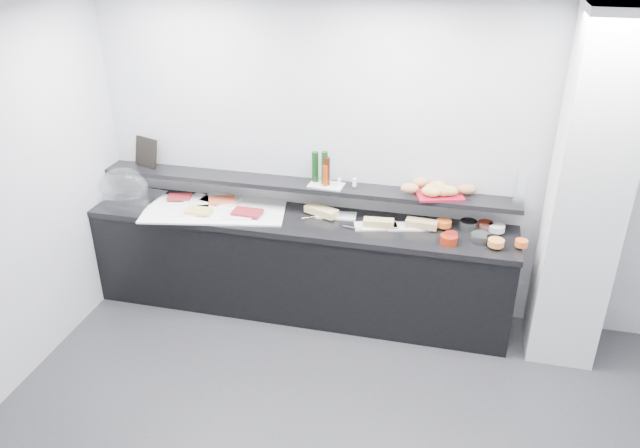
% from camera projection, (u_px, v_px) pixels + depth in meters
% --- Properties ---
extents(back_wall, '(5.00, 0.02, 2.70)m').
position_uv_depth(back_wall, '(388.00, 163.00, 5.15)').
color(back_wall, '#B1B3B9').
rests_on(back_wall, ground).
extents(ceiling, '(5.00, 5.00, 0.00)m').
position_uv_depth(ceiling, '(341.00, 40.00, 2.81)').
color(ceiling, white).
rests_on(ceiling, back_wall).
extents(column, '(0.50, 0.50, 2.70)m').
position_uv_depth(column, '(587.00, 198.00, 4.53)').
color(column, silver).
rests_on(column, ground).
extents(buffet_cabinet, '(3.60, 0.60, 0.85)m').
position_uv_depth(buffet_cabinet, '(299.00, 267.00, 5.45)').
color(buffet_cabinet, black).
rests_on(buffet_cabinet, ground).
extents(counter_top, '(3.62, 0.62, 0.05)m').
position_uv_depth(counter_top, '(298.00, 221.00, 5.25)').
color(counter_top, black).
rests_on(counter_top, buffet_cabinet).
extents(wall_shelf, '(3.60, 0.25, 0.04)m').
position_uv_depth(wall_shelf, '(303.00, 185.00, 5.29)').
color(wall_shelf, black).
rests_on(wall_shelf, back_wall).
extents(cloche_base, '(0.54, 0.39, 0.04)m').
position_uv_depth(cloche_base, '(133.00, 197.00, 5.59)').
color(cloche_base, silver).
rests_on(cloche_base, counter_top).
extents(cloche_dome, '(0.49, 0.39, 0.34)m').
position_uv_depth(cloche_dome, '(124.00, 186.00, 5.53)').
color(cloche_dome, white).
rests_on(cloche_dome, cloche_base).
extents(linen_runner, '(1.29, 0.79, 0.01)m').
position_uv_depth(linen_runner, '(215.00, 210.00, 5.37)').
color(linen_runner, white).
rests_on(linen_runner, counter_top).
extents(platter_meat_a, '(0.36, 0.31, 0.01)m').
position_uv_depth(platter_meat_a, '(201.00, 201.00, 5.50)').
color(platter_meat_a, white).
rests_on(platter_meat_a, linen_runner).
extents(food_meat_a, '(0.23, 0.17, 0.02)m').
position_uv_depth(food_meat_a, '(179.00, 197.00, 5.53)').
color(food_meat_a, maroon).
rests_on(food_meat_a, platter_meat_a).
extents(platter_salmon, '(0.36, 0.28, 0.01)m').
position_uv_depth(platter_salmon, '(220.00, 200.00, 5.53)').
color(platter_salmon, white).
rests_on(platter_salmon, linen_runner).
extents(food_salmon, '(0.27, 0.23, 0.02)m').
position_uv_depth(food_salmon, '(222.00, 200.00, 5.48)').
color(food_salmon, '#D4502B').
rests_on(food_salmon, platter_salmon).
extents(platter_cheese, '(0.35, 0.29, 0.01)m').
position_uv_depth(platter_cheese, '(191.00, 211.00, 5.31)').
color(platter_cheese, white).
rests_on(platter_cheese, linen_runner).
extents(food_cheese, '(0.22, 0.15, 0.02)m').
position_uv_depth(food_cheese, '(199.00, 211.00, 5.28)').
color(food_cheese, '#DAC154').
rests_on(food_cheese, platter_cheese).
extents(platter_meat_b, '(0.29, 0.23, 0.01)m').
position_uv_depth(platter_meat_b, '(237.00, 215.00, 5.24)').
color(platter_meat_b, white).
rests_on(platter_meat_b, linen_runner).
extents(food_meat_b, '(0.25, 0.16, 0.02)m').
position_uv_depth(food_meat_b, '(247.00, 212.00, 5.25)').
color(food_meat_b, maroon).
rests_on(food_meat_b, platter_meat_b).
extents(sandwich_plate_left, '(0.35, 0.18, 0.01)m').
position_uv_depth(sandwich_plate_left, '(336.00, 215.00, 5.28)').
color(sandwich_plate_left, white).
rests_on(sandwich_plate_left, counter_top).
extents(sandwich_food_left, '(0.31, 0.21, 0.06)m').
position_uv_depth(sandwich_food_left, '(321.00, 211.00, 5.27)').
color(sandwich_food_left, '#DDBC73').
rests_on(sandwich_food_left, sandwich_plate_left).
extents(tongs_left, '(0.14, 0.09, 0.01)m').
position_uv_depth(tongs_left, '(310.00, 217.00, 5.22)').
color(tongs_left, '#B7BABE').
rests_on(tongs_left, sandwich_plate_left).
extents(sandwich_plate_mid, '(0.38, 0.24, 0.01)m').
position_uv_depth(sandwich_plate_mid, '(376.00, 226.00, 5.10)').
color(sandwich_plate_mid, silver).
rests_on(sandwich_plate_mid, counter_top).
extents(sandwich_food_mid, '(0.25, 0.12, 0.06)m').
position_uv_depth(sandwich_food_mid, '(379.00, 223.00, 5.07)').
color(sandwich_food_mid, tan).
rests_on(sandwich_food_mid, sandwich_plate_mid).
extents(tongs_mid, '(0.16, 0.03, 0.01)m').
position_uv_depth(tongs_mid, '(352.00, 227.00, 5.05)').
color(tongs_mid, silver).
rests_on(tongs_mid, sandwich_plate_mid).
extents(sandwich_plate_right, '(0.37, 0.22, 0.01)m').
position_uv_depth(sandwich_plate_right, '(408.00, 227.00, 5.09)').
color(sandwich_plate_right, silver).
rests_on(sandwich_plate_right, counter_top).
extents(sandwich_food_right, '(0.26, 0.11, 0.06)m').
position_uv_depth(sandwich_food_right, '(422.00, 224.00, 5.05)').
color(sandwich_food_right, tan).
rests_on(sandwich_food_right, sandwich_plate_right).
extents(tongs_right, '(0.16, 0.04, 0.01)m').
position_uv_depth(tongs_right, '(403.00, 228.00, 5.04)').
color(tongs_right, silver).
rests_on(tongs_right, sandwich_plate_right).
extents(bowl_glass_fruit, '(0.16, 0.16, 0.07)m').
position_uv_depth(bowl_glass_fruit, '(469.00, 226.00, 5.04)').
color(bowl_glass_fruit, white).
rests_on(bowl_glass_fruit, counter_top).
extents(fill_glass_fruit, '(0.15, 0.15, 0.05)m').
position_uv_depth(fill_glass_fruit, '(444.00, 223.00, 5.06)').
color(fill_glass_fruit, orange).
rests_on(fill_glass_fruit, bowl_glass_fruit).
extents(bowl_black_jam, '(0.14, 0.14, 0.07)m').
position_uv_depth(bowl_black_jam, '(468.00, 225.00, 5.06)').
color(bowl_black_jam, black).
rests_on(bowl_black_jam, counter_top).
extents(fill_black_jam, '(0.14, 0.14, 0.05)m').
position_uv_depth(fill_black_jam, '(485.00, 225.00, 5.03)').
color(fill_black_jam, '#5F1A0D').
rests_on(fill_black_jam, bowl_black_jam).
extents(bowl_glass_cream, '(0.21, 0.21, 0.07)m').
position_uv_depth(bowl_glass_cream, '(489.00, 230.00, 4.98)').
color(bowl_glass_cream, silver).
rests_on(bowl_glass_cream, counter_top).
extents(fill_glass_cream, '(0.13, 0.13, 0.05)m').
position_uv_depth(fill_glass_cream, '(497.00, 228.00, 4.98)').
color(fill_glass_cream, white).
rests_on(fill_glass_cream, bowl_glass_cream).
extents(bowl_red_jam, '(0.17, 0.17, 0.07)m').
position_uv_depth(bowl_red_jam, '(449.00, 240.00, 4.83)').
color(bowl_red_jam, maroon).
rests_on(bowl_red_jam, counter_top).
extents(fill_red_jam, '(0.12, 0.12, 0.05)m').
position_uv_depth(fill_red_jam, '(451.00, 236.00, 4.86)').
color(fill_red_jam, '#60110D').
rests_on(fill_red_jam, bowl_red_jam).
extents(bowl_glass_salmon, '(0.19, 0.19, 0.07)m').
position_uv_depth(bowl_glass_salmon, '(480.00, 238.00, 4.86)').
color(bowl_glass_salmon, white).
rests_on(bowl_glass_salmon, counter_top).
extents(fill_glass_salmon, '(0.16, 0.16, 0.05)m').
position_uv_depth(fill_glass_salmon, '(496.00, 243.00, 4.76)').
color(fill_glass_salmon, orange).
rests_on(fill_glass_salmon, bowl_glass_salmon).
extents(bowl_black_fruit, '(0.12, 0.12, 0.07)m').
position_uv_depth(bowl_black_fruit, '(494.00, 241.00, 4.81)').
color(bowl_black_fruit, black).
rests_on(bowl_black_fruit, counter_top).
extents(fill_black_fruit, '(0.11, 0.11, 0.05)m').
position_uv_depth(fill_black_fruit, '(521.00, 243.00, 4.76)').
color(fill_black_fruit, '#E75A1F').
rests_on(fill_black_fruit, bowl_black_fruit).
extents(framed_print, '(0.26, 0.16, 0.26)m').
position_uv_depth(framed_print, '(146.00, 152.00, 5.58)').
color(framed_print, black).
rests_on(framed_print, wall_shelf).
extents(print_art, '(0.17, 0.11, 0.22)m').
position_uv_depth(print_art, '(145.00, 151.00, 5.60)').
color(print_art, beige).
rests_on(print_art, framed_print).
extents(condiment_tray, '(0.30, 0.20, 0.01)m').
position_uv_depth(condiment_tray, '(326.00, 185.00, 5.23)').
color(condiment_tray, silver).
rests_on(condiment_tray, wall_shelf).
extents(bottle_green_a, '(0.07, 0.07, 0.26)m').
position_uv_depth(bottle_green_a, '(315.00, 167.00, 5.23)').
color(bottle_green_a, black).
rests_on(bottle_green_a, condiment_tray).
extents(bottle_brown, '(0.07, 0.07, 0.24)m').
position_uv_depth(bottle_brown, '(327.00, 171.00, 5.17)').
color(bottle_brown, '#361509').
rests_on(bottle_brown, condiment_tray).
extents(bottle_green_b, '(0.07, 0.07, 0.28)m').
position_uv_depth(bottle_green_b, '(325.00, 168.00, 5.18)').
color(bottle_green_b, '#0E3511').
rests_on(bottle_green_b, condiment_tray).
extents(bottle_hot, '(0.05, 0.05, 0.18)m').
position_uv_depth(bottle_hot, '(325.00, 176.00, 5.16)').
color(bottle_hot, '#A3340B').
rests_on(bottle_hot, condiment_tray).
extents(shaker_salt, '(0.04, 0.04, 0.07)m').
position_uv_depth(shaker_salt, '(339.00, 182.00, 5.18)').
color(shaker_salt, white).
rests_on(shaker_salt, condiment_tray).
extents(shaker_pepper, '(0.04, 0.04, 0.07)m').
position_uv_depth(shaker_pepper, '(355.00, 182.00, 5.17)').
color(shaker_pepper, white).
rests_on(shaker_pepper, condiment_tray).
extents(bread_tray, '(0.43, 0.36, 0.02)m').
position_uv_depth(bread_tray, '(439.00, 195.00, 5.04)').
color(bread_tray, maroon).
rests_on(bread_tray, wall_shelf).
extents(bread_roll_nw, '(0.15, 0.12, 0.08)m').
position_uv_depth(bread_roll_nw, '(420.00, 182.00, 5.14)').
color(bread_roll_nw, '#BA8147').
rests_on(bread_roll_nw, bread_tray).
extents(bread_roll_n, '(0.16, 0.13, 0.08)m').
position_uv_depth(bread_roll_n, '(439.00, 186.00, 5.07)').
color(bread_roll_n, tan).
rests_on(bread_roll_n, bread_tray).
extents(bread_roll_ne, '(0.17, 0.12, 0.08)m').
position_uv_depth(bread_roll_ne, '(467.00, 189.00, 5.02)').
color(bread_roll_ne, '#B17143').
rests_on(bread_roll_ne, bread_tray).
extents(bread_roll_sw, '(0.17, 0.13, 0.08)m').
position_uv_depth(bread_roll_sw, '(410.00, 188.00, 5.03)').
color(bread_roll_sw, '#CA824D').
rests_on(bread_roll_sw, bread_tray).
extents(bread_roll_s, '(0.17, 0.13, 0.08)m').
position_uv_depth(bread_roll_s, '(431.00, 192.00, 4.97)').
color(bread_roll_s, tan).
rests_on(bread_roll_s, bread_tray).
extents(bread_roll_se, '(0.16, 0.11, 0.08)m').
position_uv_depth(bread_roll_se, '(448.00, 191.00, 4.99)').
color(bread_roll_se, tan).
rests_on(bread_roll_se, bread_tray).
extents(bread_roll_midw, '(0.15, 0.11, 0.08)m').
position_uv_depth(bread_roll_midw, '(442.00, 191.00, 4.98)').
color(bread_roll_midw, '#BE7B48').
rests_on(bread_roll_midw, bread_tray).
extents(bread_roll_mide, '(0.14, 0.10, 0.08)m').
position_uv_depth(bread_roll_mide, '(433.00, 188.00, 5.03)').
color(bread_roll_mide, '#CC824E').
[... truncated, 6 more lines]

